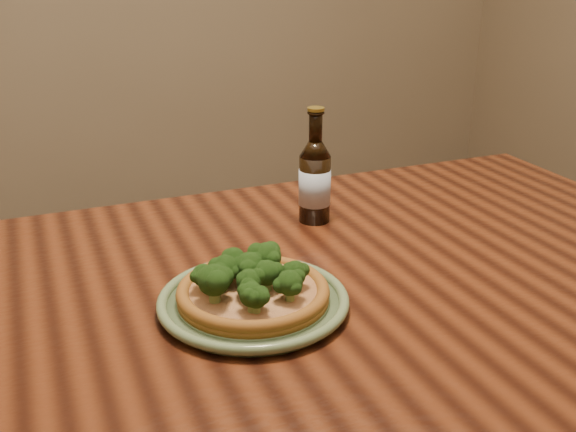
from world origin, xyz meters
name	(u,v)px	position (x,y,z in m)	size (l,w,h in m)	color
table	(240,367)	(0.00, 0.10, 0.66)	(1.60, 0.90, 0.75)	#4E2210
plate	(253,301)	(0.02, 0.09, 0.76)	(0.25, 0.25, 0.02)	#667E57
pizza	(252,288)	(0.02, 0.09, 0.78)	(0.20, 0.20, 0.07)	brown
beer_bottle	(315,180)	(0.22, 0.34, 0.82)	(0.06, 0.06, 0.20)	black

